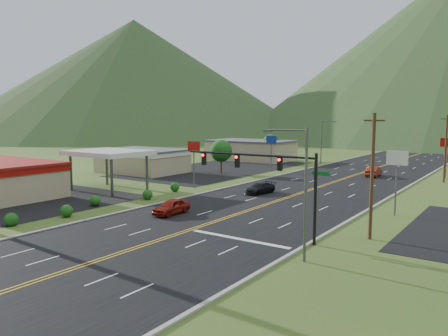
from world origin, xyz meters
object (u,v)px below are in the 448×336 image
Objects in this scene: traffic_signal at (268,172)px; gas_canopy at (108,154)px; streetlight_west at (323,139)px; car_dark_mid at (260,188)px; car_red_near at (171,207)px; car_red_far at (374,172)px; streetlight_east at (301,185)px.

gas_canopy is (-28.48, 8.00, -0.46)m from traffic_signal.
streetlight_west is 39.97m from car_dark_mid.
car_red_far is at bearing 76.52° from car_red_near.
streetlight_east is 1.82× the size of car_red_far.
gas_canopy is at bearing 160.12° from streetlight_east.
streetlight_east is at bearing -20.29° from car_red_near.
car_red_near is (6.30, -54.36, -4.43)m from streetlight_west.
streetlight_east reaches higher than car_dark_mid.
streetlight_east reaches higher than gas_canopy.
gas_canopy reaches higher than car_red_far.
car_red_near is at bearing -83.39° from streetlight_west.
gas_canopy reaches higher than car_red_near.
gas_canopy is 20.45m from car_dark_mid.
traffic_signal is at bearing 91.24° from car_red_far.
streetlight_west is at bearing 77.87° from gas_canopy.
streetlight_east is 2.04× the size of car_red_near.
traffic_signal reaches higher than gas_canopy.
gas_canopy is (-10.32, -48.00, -0.31)m from streetlight_west.
streetlight_west is at bearing 110.74° from car_dark_mid.
gas_canopy is (-33.18, 12.00, -0.31)m from streetlight_east.
car_red_far is (7.21, 24.50, 0.13)m from car_dark_mid.
gas_canopy is 42.05m from car_red_far.
gas_canopy is 2.03× the size of car_red_far.
car_red_near is at bearing -20.95° from gas_canopy.
streetlight_west is at bearing -47.92° from car_red_far.
streetlight_east is at bearing -69.14° from streetlight_west.
traffic_signal is 6.17m from streetlight_east.
car_red_far is at bearing 94.69° from traffic_signal.
gas_canopy reaches higher than car_dark_mid.
streetlight_west is at bearing 95.11° from car_red_near.
car_red_far is (-8.10, 45.51, -4.37)m from streetlight_east.
car_red_near is (-11.87, 1.64, -4.58)m from traffic_signal.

